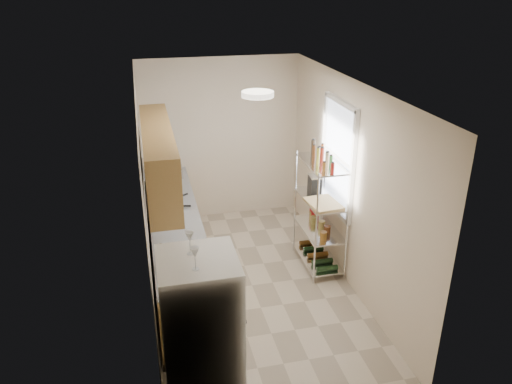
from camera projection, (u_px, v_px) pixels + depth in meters
room at (252, 194)px, 5.97m from camera, size 2.52×4.42×2.62m
counter_run at (176, 247)px, 6.50m from camera, size 0.63×3.51×0.90m
upper_cabinets at (159, 158)px, 5.63m from camera, size 0.33×2.20×0.72m
range_hood at (162, 168)px, 6.53m from camera, size 0.50×0.60×0.12m
window at (338, 157)px, 6.44m from camera, size 0.06×1.00×1.46m
bakers_rack at (321, 192)px, 6.52m from camera, size 0.45×0.90×1.73m
ceiling_dome at (258, 94)px, 5.19m from camera, size 0.34×0.34×0.05m
refrigerator at (201, 338)px, 4.35m from camera, size 0.66×0.66×1.60m
wine_glass_a at (195, 259)px, 3.85m from camera, size 0.07×0.07×0.20m
wine_glass_b at (190, 243)px, 4.06m from camera, size 0.07×0.07×0.21m
rice_cooker at (172, 210)px, 6.27m from camera, size 0.24×0.24×0.19m
frying_pan_large at (167, 206)px, 6.54m from camera, size 0.34×0.34×0.05m
frying_pan_small at (173, 200)px, 6.74m from camera, size 0.28×0.28×0.04m
cutting_board at (324, 204)px, 6.37m from camera, size 0.42×0.52×0.03m
espresso_machine at (315, 184)px, 6.67m from camera, size 0.16×0.23×0.25m
storage_bag at (314, 213)px, 7.00m from camera, size 0.13×0.16×0.17m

